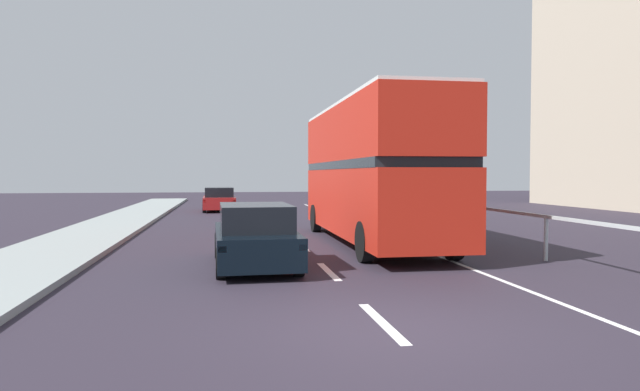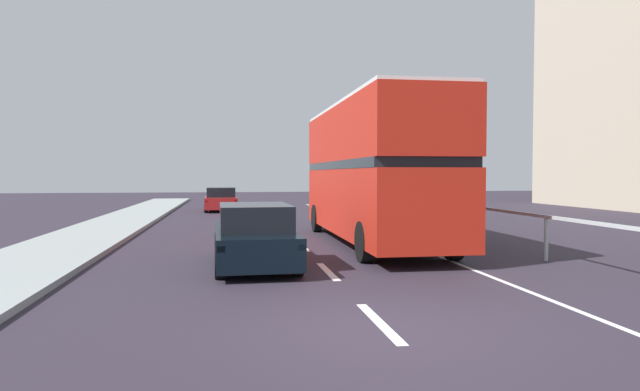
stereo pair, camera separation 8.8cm
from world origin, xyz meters
name	(u,v)px [view 1 (the left image)]	position (x,y,z in m)	size (l,w,h in m)	color
ground_plane	(386,329)	(0.00, 0.00, -0.05)	(74.33, 120.00, 0.10)	#2A2430
lane_paint_markings	(364,245)	(1.88, 8.95, 0.00)	(3.38, 46.00, 0.01)	silver
bridge_side_railing	(478,213)	(5.56, 9.00, 0.92)	(0.10, 42.00, 1.13)	#AEB9BA
double_decker_bus_red	(372,169)	(2.21, 9.27, 2.28)	(2.58, 10.42, 4.25)	#B42012
hatchback_car_near	(255,237)	(-1.56, 5.44, 0.69)	(1.89, 4.39, 1.45)	black
sedan_car_ahead	(219,200)	(-2.60, 25.56, 0.66)	(1.88, 4.16, 1.37)	maroon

